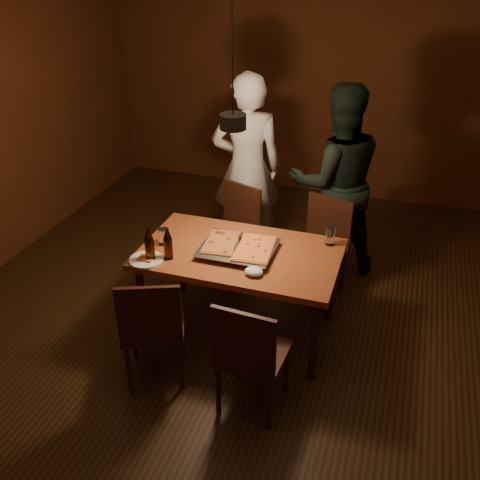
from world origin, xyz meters
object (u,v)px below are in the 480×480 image
(beer_bottle_b, at_px, (168,243))
(diner_dark, at_px, (336,182))
(chair_far_left, at_px, (235,224))
(chair_near_right, at_px, (249,349))
(chair_far_right, at_px, (322,239))
(chair_near_left, at_px, (152,322))
(beer_bottle_a, at_px, (149,244))
(diner_white, at_px, (247,168))
(pizza_tray, at_px, (238,250))
(dining_table, at_px, (240,260))
(plate_slice, at_px, (146,260))
(pendant_lamp, at_px, (233,120))

(beer_bottle_b, distance_m, diner_dark, 1.78)
(chair_far_left, bearing_deg, chair_near_right, 132.44)
(chair_far_right, distance_m, chair_near_left, 1.75)
(beer_bottle_a, bearing_deg, diner_dark, 54.58)
(beer_bottle_b, bearing_deg, diner_dark, 56.37)
(chair_near_right, distance_m, diner_dark, 2.06)
(chair_near_left, relative_size, diner_white, 0.30)
(pizza_tray, bearing_deg, chair_near_right, -63.80)
(chair_far_left, bearing_deg, beer_bottle_a, 97.04)
(chair_far_right, height_order, diner_dark, diner_dark)
(chair_near_left, bearing_deg, chair_far_right, 37.31)
(diner_white, xyz_separation_m, diner_dark, (0.86, -0.03, -0.01))
(chair_near_right, bearing_deg, pizza_tray, 117.15)
(chair_near_left, distance_m, beer_bottle_b, 0.60)
(chair_far_right, bearing_deg, dining_table, 74.40)
(chair_near_left, height_order, diner_white, diner_white)
(beer_bottle_b, relative_size, plate_slice, 0.99)
(chair_near_left, relative_size, chair_near_right, 1.13)
(chair_far_left, height_order, chair_near_left, same)
(chair_near_left, height_order, diner_dark, diner_dark)
(dining_table, distance_m, pendant_lamp, 1.09)
(pizza_tray, height_order, diner_white, diner_white)
(chair_near_left, relative_size, plate_slice, 2.18)
(chair_far_right, bearing_deg, chair_near_left, 77.03)
(pizza_tray, bearing_deg, beer_bottle_a, -148.92)
(dining_table, height_order, pizza_tray, pizza_tray)
(chair_far_right, relative_size, pizza_tray, 0.96)
(beer_bottle_a, relative_size, diner_dark, 0.15)
(chair_far_right, relative_size, diner_dark, 0.29)
(diner_white, bearing_deg, beer_bottle_a, 62.78)
(chair_far_right, height_order, beer_bottle_a, beer_bottle_a)
(dining_table, height_order, diner_dark, diner_dark)
(chair_far_left, height_order, diner_dark, diner_dark)
(chair_near_left, bearing_deg, dining_table, 40.21)
(pizza_tray, relative_size, diner_dark, 0.31)
(chair_near_right, height_order, plate_slice, chair_near_right)
(beer_bottle_a, distance_m, pendant_lamp, 1.08)
(chair_far_right, xyz_separation_m, chair_near_right, (-0.18, -1.57, 0.00))
(pizza_tray, xyz_separation_m, beer_bottle_b, (-0.46, -0.24, 0.10))
(dining_table, height_order, chair_near_left, chair_near_left)
(chair_near_left, xyz_separation_m, beer_bottle_a, (-0.20, 0.42, 0.35))
(plate_slice, bearing_deg, chair_near_right, -26.05)
(chair_far_left, distance_m, beer_bottle_a, 1.21)
(dining_table, height_order, chair_near_right, chair_near_right)
(dining_table, xyz_separation_m, chair_far_right, (0.50, 0.77, -0.14))
(dining_table, xyz_separation_m, chair_far_left, (-0.31, 0.80, -0.14))
(beer_bottle_a, bearing_deg, pendant_lamp, 30.43)
(diner_dark, bearing_deg, chair_near_right, 61.79)
(chair_far_right, bearing_deg, plate_slice, 62.38)
(beer_bottle_b, bearing_deg, plate_slice, -149.18)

